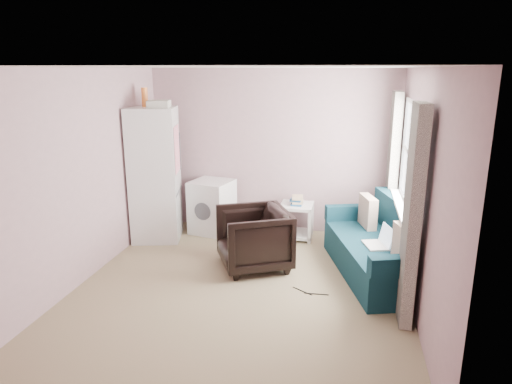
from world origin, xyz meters
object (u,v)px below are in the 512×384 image
Objects in this scene: armchair at (254,235)px; side_table at (297,218)px; washing_machine at (212,205)px; sofa at (383,250)px; fridge at (155,174)px.

side_table is at bearing 134.02° from armchair.
washing_machine is at bearing -168.63° from armchair.
washing_machine is at bearing 140.09° from sofa.
washing_machine is 1.26× the size of side_table.
washing_machine is 0.38× the size of sofa.
sofa is at bearing -41.69° from side_table.
armchair is 0.40× the size of sofa.
side_table is (1.32, -0.01, -0.12)m from washing_machine.
armchair is at bearing -38.41° from fridge.
armchair is 1.89m from fridge.
washing_machine is at bearing 179.46° from side_table.
armchair reaches higher than washing_machine.
side_table is (0.42, 1.17, -0.12)m from armchair.
sofa is at bearing -24.88° from fridge.
side_table is at bearing 12.31° from washing_machine.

